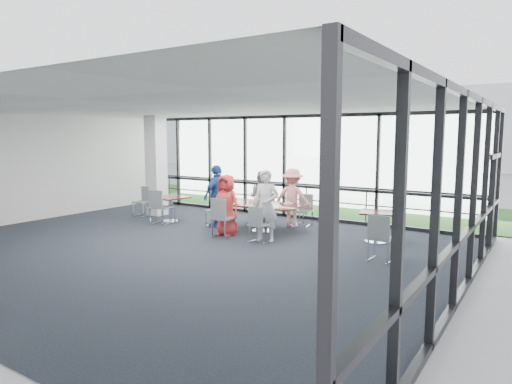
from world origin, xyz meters
The scene contains 43 objects.
floor centered at (0.00, 0.00, -0.01)m, with size 12.00×10.00×0.02m, color black.
ceiling centered at (0.00, 0.00, 3.20)m, with size 12.00×10.00×0.04m, color silver.
wall_left centered at (-6.00, 0.00, 1.60)m, with size 0.10×10.00×3.20m, color silver.
curtain_wall_back centered at (0.00, 5.00, 1.60)m, with size 12.00×0.10×3.20m, color white.
curtain_wall_right centered at (6.00, 0.00, 1.60)m, with size 0.10×10.00×3.20m, color white.
exit_door centered at (6.00, 3.75, 1.05)m, with size 0.12×1.60×2.10m, color black.
structural_column centered at (-3.60, 3.00, 1.60)m, with size 0.50×0.50×3.20m, color white.
apron centered at (0.00, 10.00, -0.02)m, with size 80.00×70.00×0.02m, color gray.
grass_strip centered at (0.00, 8.00, 0.01)m, with size 80.00×5.00×0.01m, color #224F1D.
hangar_main centered at (4.00, 32.00, 3.00)m, with size 24.00×10.00×6.00m, color silver.
hangar_aux centered at (-18.00, 28.00, 2.00)m, with size 10.00×6.00×4.00m, color silver.
guard_rail centered at (0.00, 5.60, 0.50)m, with size 0.06×0.06×12.00m, color #2D2D33.
main_table centered at (0.65, 2.68, 0.64)m, with size 2.20×1.29×0.75m.
side_table_left centered at (-2.40, 2.37, 0.64)m, with size 0.98×0.98×0.75m.
side_table_right centered at (3.63, 3.14, 0.62)m, with size 0.93×0.93×0.75m.
diner_near_left centered at (0.15, 1.76, 0.79)m, with size 0.77×0.50×1.58m, color red.
diner_near_right centered at (1.31, 1.80, 0.88)m, with size 0.64×0.47×1.75m, color silver.
diner_far_left centered at (0.06, 3.55, 0.77)m, with size 0.75×0.46×1.55m, color gray.
diner_far_right centered at (1.02, 3.69, 0.83)m, with size 1.07×0.55×1.65m, color pink.
diner_end centered at (-0.75, 2.54, 0.87)m, with size 1.02×0.56×1.75m, color #244794.
chair_main_nl centered at (0.21, 1.55, 0.49)m, with size 0.48×0.48×0.98m, color gray, non-canonical shape.
chair_main_nr centered at (1.28, 1.57, 0.43)m, with size 0.43×0.43×0.87m, color gray, non-canonical shape.
chair_main_fl centered at (0.01, 3.74, 0.43)m, with size 0.42×0.42×0.86m, color gray, non-canonical shape.
chair_main_fr centered at (1.22, 3.86, 0.44)m, with size 0.43×0.43×0.88m, color gray, non-canonical shape.
chair_main_end centered at (-0.89, 2.61, 0.44)m, with size 0.44×0.44×0.89m, color gray, non-canonical shape.
chair_spare_la centered at (-2.36, 1.98, 0.49)m, with size 0.48×0.48×0.97m, color gray, non-canonical shape.
chair_spare_lb centered at (-3.84, 2.56, 0.45)m, with size 0.44×0.44×0.91m, color gray, non-canonical shape.
chair_spare_r centered at (4.26, 1.54, 0.48)m, with size 0.47×0.47×0.96m, color gray, non-canonical shape.
plate_nl centered at (0.10, 2.28, 0.76)m, with size 0.26×0.26×0.01m, color white.
plate_nr centered at (1.37, 2.40, 0.76)m, with size 0.28×0.28×0.01m, color white.
plate_fl centered at (0.15, 3.02, 0.76)m, with size 0.24×0.24×0.01m, color white.
plate_fr centered at (1.22, 3.09, 0.76)m, with size 0.27×0.27×0.01m, color white.
plate_end centered at (-0.32, 2.62, 0.76)m, with size 0.26×0.26×0.01m, color white.
tumbler_a centered at (0.45, 2.39, 0.82)m, with size 0.07×0.07×0.14m, color white.
tumbler_b centered at (0.97, 2.43, 0.82)m, with size 0.07×0.07×0.13m, color white.
tumbler_c centered at (0.64, 2.97, 0.82)m, with size 0.07×0.07×0.13m, color white.
tumbler_d centered at (-0.07, 2.46, 0.82)m, with size 0.07×0.07×0.13m, color white.
menu_a centered at (0.57, 2.24, 0.75)m, with size 0.29×0.21×0.00m, color beige.
menu_b centered at (1.62, 2.44, 0.75)m, with size 0.32×0.22×0.00m, color beige.
menu_c centered at (0.77, 3.05, 0.75)m, with size 0.32×0.22×0.00m, color beige.
condiment_caddy centered at (0.72, 2.69, 0.77)m, with size 0.10×0.07×0.04m, color black.
ketchup_bottle centered at (0.71, 2.76, 0.84)m, with size 0.06×0.06×0.18m, color #B0192F.
green_bottle centered at (0.78, 2.69, 0.85)m, with size 0.05×0.05×0.20m, color #20733B.
Camera 1 is at (7.11, -7.50, 2.57)m, focal length 32.00 mm.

